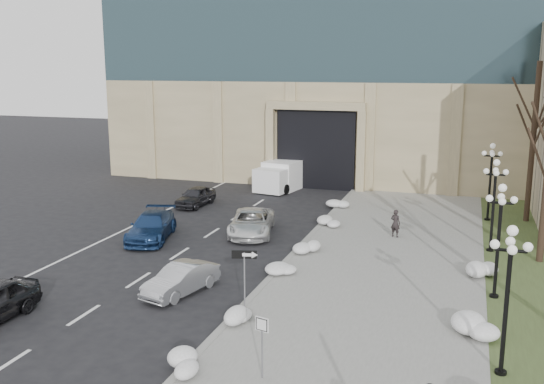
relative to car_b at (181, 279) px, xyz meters
The scene contains 24 objects.
sidewalk 8.94m from the car_b, 32.84° to the left, with size 9.00×40.00×0.12m, color gray.
curb 5.72m from the car_b, 58.24° to the left, with size 0.30×40.00×0.14m, color gray.
grass_strip 14.82m from the car_b, 19.07° to the left, with size 4.00×40.00×0.10m, color #394824.
car_b is the anchor object (origin of this frame).
car_c 8.40m from the car_b, 127.30° to the left, with size 1.99×4.90×1.42m, color navy.
car_d 9.29m from the car_b, 91.73° to the left, with size 2.26×4.90×1.36m, color silver.
car_e 15.92m from the car_b, 113.02° to the left, with size 1.53×3.80×1.29m, color #28282D.
pedestrian 13.16m from the car_b, 55.55° to the left, with size 0.56×0.37×1.52m, color black.
box_truck 22.68m from the car_b, 95.51° to the left, with size 3.49×7.08×2.15m.
one_way_sign 4.07m from the car_b, 21.61° to the right, with size 0.98×0.36×2.61m.
keep_sign 7.97m from the car_b, 45.95° to the right, with size 0.44×0.15×2.05m.
snow_clump_b 6.95m from the car_b, 62.52° to the right, with size 1.10×1.60×0.36m, color white.
snow_clump_c 3.68m from the car_b, 30.74° to the right, with size 1.10×1.60×0.36m, color white.
snow_clump_d 4.33m from the car_b, 42.44° to the left, with size 1.10×1.60×0.36m, color white.
snow_clump_e 7.82m from the car_b, 61.99° to the left, with size 1.10×1.60×0.36m, color white.
snow_clump_f 12.43m from the car_b, 73.43° to the left, with size 1.10×1.60×0.36m, color white.
snow_clump_g 16.67m from the car_b, 79.08° to the left, with size 1.10×1.60×0.36m, color white.
snow_clump_i 11.56m from the car_b, ahead, with size 1.10×1.60×0.36m, color white.
snow_clump_j 13.11m from the car_b, 25.55° to the left, with size 1.10×1.60×0.36m, color white.
lamppost_a 12.93m from the car_b, 14.43° to the right, with size 1.18×1.18×4.76m.
lamppost_b 12.97m from the car_b, 15.19° to the left, with size 1.18×1.18×4.76m.
lamppost_c 15.94m from the car_b, 38.66° to the left, with size 1.18×1.18×4.76m.
lamppost_d 20.59m from the car_b, 53.04° to the left, with size 1.18×1.18×4.76m.
tree_far 22.90m from the car_b, 49.28° to the left, with size 3.20×3.20×9.50m.
Camera 1 is at (6.93, -12.16, 9.30)m, focal length 40.00 mm.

